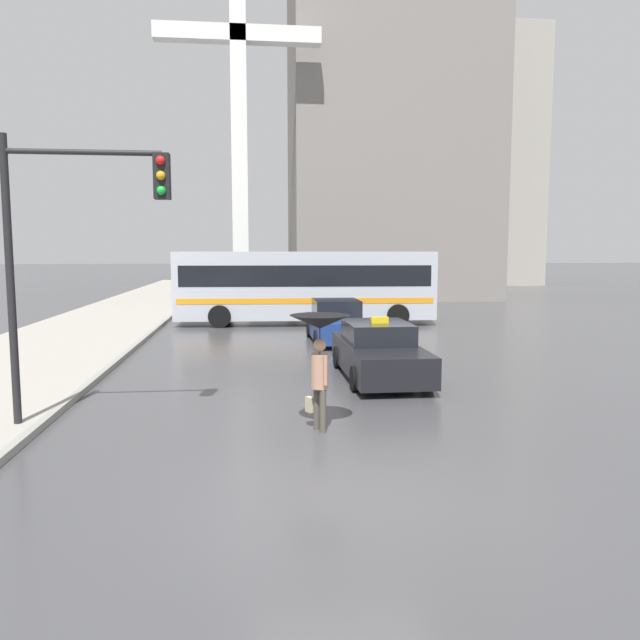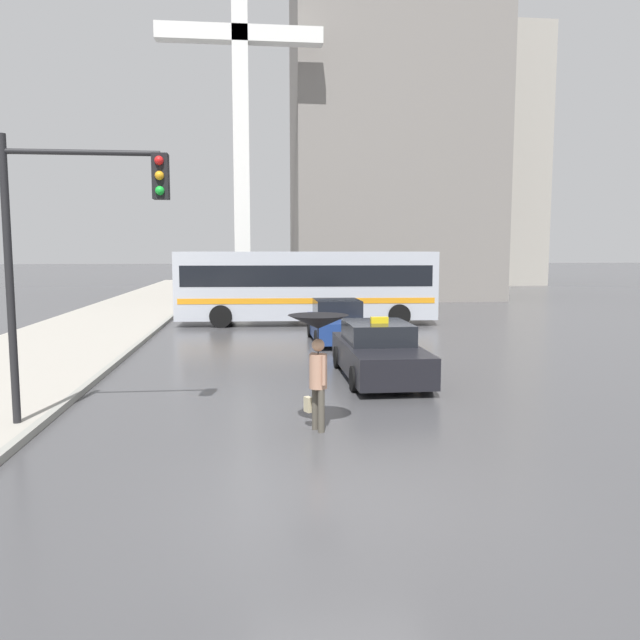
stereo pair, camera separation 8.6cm
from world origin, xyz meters
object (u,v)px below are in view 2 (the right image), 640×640
at_px(pedestrian_with_umbrella, 318,337).
at_px(taxi, 379,352).
at_px(sedan_red, 338,323).
at_px(city_bus, 306,284).
at_px(traffic_light, 75,229).
at_px(monument_cross, 241,94).

bearing_deg(pedestrian_with_umbrella, taxi, -47.95).
relative_size(sedan_red, city_bus, 0.37).
bearing_deg(traffic_light, pedestrian_with_umbrella, -7.99).
bearing_deg(sedan_red, monument_cross, -76.51).
bearing_deg(monument_cross, sedan_red, -76.51).
distance_m(sedan_red, traffic_light, 12.41).
height_order(pedestrian_with_umbrella, monument_cross, monument_cross).
height_order(sedan_red, city_bus, city_bus).
bearing_deg(pedestrian_with_umbrella, monument_cross, -20.14).
bearing_deg(monument_cross, traffic_light, -95.69).
height_order(sedan_red, traffic_light, traffic_light).
height_order(taxi, city_bus, city_bus).
relative_size(pedestrian_with_umbrella, traffic_light, 0.40).
distance_m(city_bus, traffic_light, 16.99).
height_order(taxi, pedestrian_with_umbrella, pedestrian_with_umbrella).
relative_size(sedan_red, pedestrian_with_umbrella, 2.01).
bearing_deg(sedan_red, traffic_light, 59.55).
xyz_separation_m(traffic_light, monument_cross, (2.52, 25.34, 8.46)).
xyz_separation_m(taxi, traffic_light, (-6.31, -3.97, 2.98)).
xyz_separation_m(taxi, monument_cross, (-3.78, 21.37, 11.43)).
height_order(traffic_light, monument_cross, monument_cross).
xyz_separation_m(sedan_red, pedestrian_with_umbrella, (-1.83, -10.99, 1.03)).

